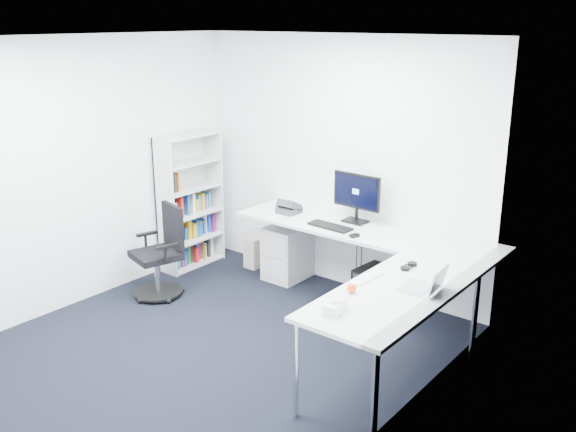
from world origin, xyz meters
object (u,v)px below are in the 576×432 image
Objects in this scene: l_desk at (342,278)px; bookshelf at (190,201)px; monitor at (356,198)px; laptop at (416,276)px; task_chair at (156,253)px.

bookshelf reaches higher than l_desk.
monitor is 1.84× the size of laptop.
laptop is (1.10, -0.64, 0.51)m from l_desk.
monitor is at bearing 133.90° from laptop.
monitor reaches higher than task_chair.
monitor is at bearing 12.88° from bookshelf.
monitor reaches higher than laptop.
bookshelf is 5.27× the size of laptop.
bookshelf is 2.87× the size of monitor.
l_desk is at bearing -67.89° from monitor.
laptop is at bearing -11.81° from bookshelf.
laptop is (2.91, 0.17, 0.43)m from task_chair.
bookshelf is at bearing -165.13° from monitor.
bookshelf reaches higher than laptop.
task_chair is 1.77× the size of monitor.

